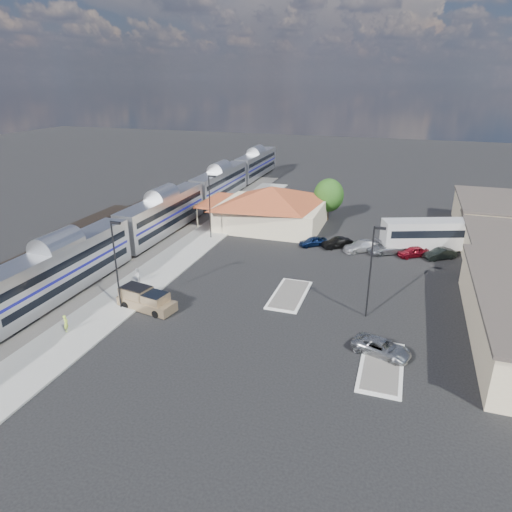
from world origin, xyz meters
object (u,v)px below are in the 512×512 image
(station_depot, at_px, (271,206))
(pickup_truck, at_px, (147,300))
(suv, at_px, (382,348))
(coach_bus, at_px, (433,234))

(station_depot, relative_size, pickup_truck, 2.96)
(station_depot, distance_m, suv, 35.45)
(station_depot, bearing_deg, coach_bus, -8.82)
(pickup_truck, bearing_deg, coach_bus, -35.94)
(pickup_truck, distance_m, suv, 22.36)
(coach_bus, bearing_deg, pickup_truck, 113.25)
(pickup_truck, xyz_separation_m, suv, (22.34, -0.95, -0.30))
(pickup_truck, height_order, suv, pickup_truck)
(station_depot, xyz_separation_m, coach_bus, (22.88, -3.55, -0.72))
(station_depot, distance_m, coach_bus, 23.17)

